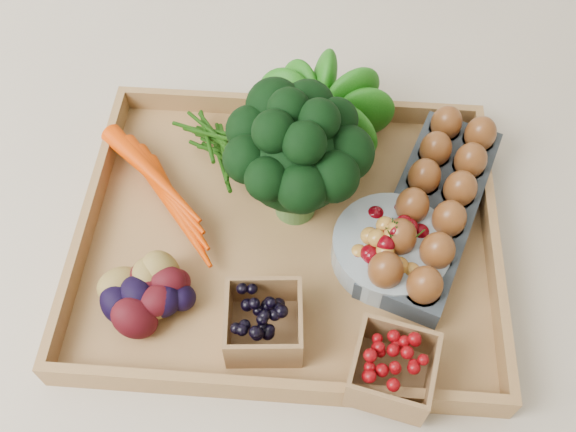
# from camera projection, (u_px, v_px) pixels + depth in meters

# --- Properties ---
(ground) EXTENTS (4.00, 4.00, 0.00)m
(ground) POSITION_uv_depth(u_px,v_px,m) (288.00, 240.00, 0.88)
(ground) COLOR beige
(ground) RESTS_ON ground
(tray) EXTENTS (0.55, 0.45, 0.01)m
(tray) POSITION_uv_depth(u_px,v_px,m) (288.00, 237.00, 0.87)
(tray) COLOR #AA7C47
(tray) RESTS_ON ground
(carrots) EXTENTS (0.20, 0.15, 0.05)m
(carrots) POSITION_uv_depth(u_px,v_px,m) (164.00, 188.00, 0.88)
(carrots) COLOR #E43B00
(carrots) RESTS_ON tray
(lettuce) EXTENTS (0.13, 0.13, 0.13)m
(lettuce) POSITION_uv_depth(u_px,v_px,m) (319.00, 108.00, 0.91)
(lettuce) COLOR #13570D
(lettuce) RESTS_ON tray
(broccoli) EXTENTS (0.18, 0.18, 0.14)m
(broccoli) POSITION_uv_depth(u_px,v_px,m) (296.00, 178.00, 0.83)
(broccoli) COLOR black
(broccoli) RESTS_ON tray
(cherry_bowl) EXTENTS (0.15, 0.15, 0.04)m
(cherry_bowl) POSITION_uv_depth(u_px,v_px,m) (390.00, 250.00, 0.83)
(cherry_bowl) COLOR #8C9EA5
(cherry_bowl) RESTS_ON tray
(egg_carton) EXTENTS (0.21, 0.33, 0.04)m
(egg_carton) POSITION_uv_depth(u_px,v_px,m) (432.00, 211.00, 0.87)
(egg_carton) COLOR #384048
(egg_carton) RESTS_ON tray
(potatoes) EXTENTS (0.13, 0.13, 0.07)m
(potatoes) POSITION_uv_depth(u_px,v_px,m) (152.00, 287.00, 0.78)
(potatoes) COLOR #3A090F
(potatoes) RESTS_ON tray
(punnet_blackberry) EXTENTS (0.10, 0.10, 0.06)m
(punnet_blackberry) POSITION_uv_depth(u_px,v_px,m) (264.00, 322.00, 0.76)
(punnet_blackberry) COLOR black
(punnet_blackberry) RESTS_ON tray
(punnet_raspberry) EXTENTS (0.11, 0.11, 0.06)m
(punnet_raspberry) POSITION_uv_depth(u_px,v_px,m) (392.00, 369.00, 0.73)
(punnet_raspberry) COLOR #6D0408
(punnet_raspberry) RESTS_ON tray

